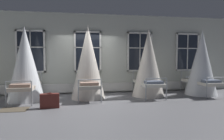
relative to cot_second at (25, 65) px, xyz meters
The scene contains 9 objects.
ground 2.61m from the cot_second, ahead, with size 26.25×26.25×0.00m, color slate.
back_wall_with_windows 2.57m from the cot_second, 26.66° to the left, with size 14.12×0.10×3.38m, color #B2B7AD.
window_bank 2.50m from the cot_second, 24.17° to the left, with size 10.33×0.10×2.57m.
cot_second is the anchor object (origin of this frame).
cot_third 2.22m from the cot_second, ahead, with size 1.28×1.84×2.74m.
cot_fourth 4.60m from the cot_second, ahead, with size 1.28×1.86×2.65m.
cot_fifth 6.86m from the cot_second, ahead, with size 1.28×1.84×2.64m.
rug_second 1.82m from the cot_second, 91.48° to the right, with size 0.80×0.56×0.01m, color brown.
suitcase_dark 1.91m from the cot_second, 51.79° to the right, with size 0.57×0.24×0.47m.
Camera 1 is at (-0.43, -7.20, 1.55)m, focal length 31.73 mm.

